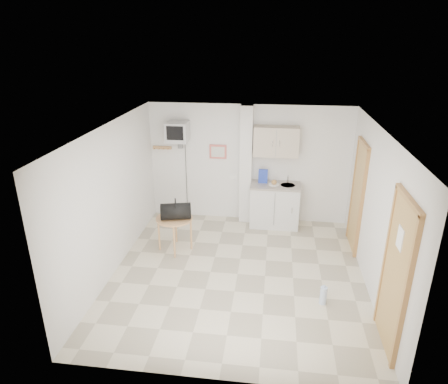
# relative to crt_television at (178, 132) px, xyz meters

# --- Properties ---
(ground) EXTENTS (4.50, 4.50, 0.00)m
(ground) POSITION_rel_crt_television_xyz_m (1.45, -2.02, -1.94)
(ground) COLOR beige
(ground) RESTS_ON ground
(room_envelope) EXTENTS (4.24, 4.54, 2.55)m
(room_envelope) POSITION_rel_crt_television_xyz_m (1.69, -1.93, -0.40)
(room_envelope) COLOR white
(room_envelope) RESTS_ON ground
(kitchenette) EXTENTS (1.03, 0.58, 2.10)m
(kitchenette) POSITION_rel_crt_television_xyz_m (2.02, -0.02, -1.13)
(kitchenette) COLOR silver
(kitchenette) RESTS_ON ground
(crt_television) EXTENTS (0.44, 0.45, 2.15)m
(crt_television) POSITION_rel_crt_television_xyz_m (0.00, 0.00, 0.00)
(crt_television) COLOR slate
(crt_television) RESTS_ON ground
(round_table) EXTENTS (0.68, 0.68, 0.66)m
(round_table) POSITION_rel_crt_television_xyz_m (0.21, -1.34, -1.35)
(round_table) COLOR tan
(round_table) RESTS_ON ground
(duffel_bag) EXTENTS (0.60, 0.43, 0.41)m
(duffel_bag) POSITION_rel_crt_television_xyz_m (0.25, -1.38, -1.12)
(duffel_bag) COLOR black
(duffel_bag) RESTS_ON round_table
(water_bottle) EXTENTS (0.11, 0.11, 0.32)m
(water_bottle) POSITION_rel_crt_television_xyz_m (2.81, -2.65, -1.79)
(water_bottle) COLOR #B2C8E9
(water_bottle) RESTS_ON ground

